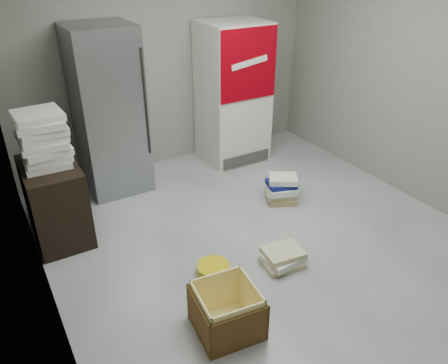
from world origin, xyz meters
TOP-DOWN VIEW (x-y plane):
  - ground at (0.00, 0.00)m, footprint 5.00×5.00m
  - room_shell at (0.00, 0.00)m, footprint 4.04×5.04m
  - steel_fridge at (-0.90, 2.13)m, footprint 0.70×0.72m
  - coke_cooler at (0.75, 2.12)m, footprint 0.80×0.73m
  - wood_shelf at (-1.73, 1.40)m, footprint 0.50×0.80m
  - supply_box_stack at (-1.72, 1.41)m, footprint 0.44×0.44m
  - phonebook_stack_main at (0.60, 0.80)m, footprint 0.41×0.39m
  - phonebook_stack_side at (-0.07, -0.12)m, footprint 0.40×0.33m
  - cardboard_box at (-0.91, -0.51)m, footprint 0.52×0.52m
  - bucket_lid at (-0.68, 0.12)m, footprint 0.40×0.40m

SIDE VIEW (x-z plane):
  - ground at x=0.00m, z-range 0.00..0.00m
  - bucket_lid at x=-0.68m, z-range 0.00..0.08m
  - phonebook_stack_side at x=-0.07m, z-range 0.00..0.16m
  - cardboard_box at x=-0.91m, z-range -0.03..0.35m
  - phonebook_stack_main at x=0.60m, z-range 0.00..0.32m
  - wood_shelf at x=-1.73m, z-range 0.00..0.80m
  - coke_cooler at x=0.75m, z-range 0.00..1.80m
  - steel_fridge at x=-0.90m, z-range 0.00..1.90m
  - supply_box_stack at x=-1.72m, z-range 0.80..1.32m
  - room_shell at x=0.00m, z-range 0.39..3.21m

